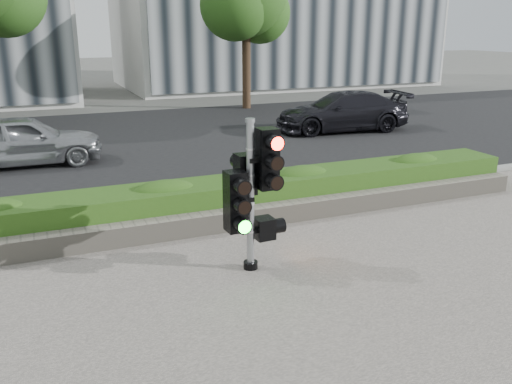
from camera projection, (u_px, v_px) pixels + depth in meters
ground at (290, 272)px, 7.85m from camera, size 120.00×120.00×0.00m
sidewalk at (395, 366)px, 5.64m from camera, size 16.00×11.00×0.03m
road at (147, 142)px, 16.67m from camera, size 60.00×13.00×0.02m
curb at (219, 205)px, 10.61m from camera, size 60.00×0.25×0.12m
stone_wall at (242, 218)px, 9.47m from camera, size 12.00×0.32×0.34m
hedge at (229, 198)px, 9.99m from camera, size 12.00×1.00×0.68m
traffic_signal at (251, 188)px, 7.58m from camera, size 0.76×0.57×2.20m
car_silver at (23, 140)px, 13.62m from camera, size 3.84×1.62×1.29m
car_dark at (342, 111)px, 18.22m from camera, size 4.69×2.35×1.31m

